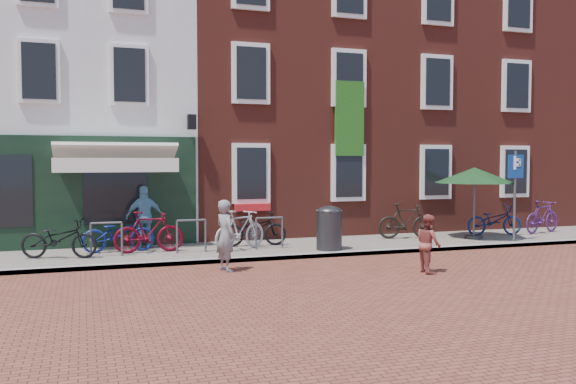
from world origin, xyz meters
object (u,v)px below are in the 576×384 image
object	(u,v)px
bicycle_6	(494,220)
parking_sign	(515,181)
bicycle_3	(240,230)
bicycle_7	(542,217)
cafe_person	(145,217)
bicycle_0	(59,239)
parasol	(475,172)
woman	(225,236)
boy	(429,243)
litter_bin	(329,226)
bicycle_2	(118,234)
bicycle_1	(149,232)
bicycle_5	(406,221)
bicycle_4	(254,229)

from	to	relation	value
bicycle_6	parking_sign	bearing A→B (deg)	174.90
bicycle_3	bicycle_7	size ratio (longest dim) A/B	1.00
cafe_person	bicycle_0	xyz separation A→B (m)	(-2.04, -1.02, -0.35)
parasol	bicycle_6	xyz separation A→B (m)	(1.01, 0.38, -1.46)
woman	boy	world-z (taller)	woman
litter_bin	woman	size ratio (longest dim) A/B	0.78
cafe_person	bicycle_7	size ratio (longest dim) A/B	0.96
woman	bicycle_2	distance (m)	3.51
parasol	woman	bearing A→B (deg)	-163.93
litter_bin	bicycle_2	size ratio (longest dim) A/B	0.68
litter_bin	bicycle_1	distance (m)	4.49
bicycle_3	bicycle_5	size ratio (longest dim) A/B	1.00
parasol	bicycle_4	size ratio (longest dim) A/B	1.32
boy	bicycle_4	bearing A→B (deg)	37.78
parasol	bicycle_4	distance (m)	6.66
bicycle_0	woman	bearing A→B (deg)	-106.67
cafe_person	parking_sign	bearing A→B (deg)	165.24
litter_bin	bicycle_4	distance (m)	2.06
bicycle_1	bicycle_2	distance (m)	0.78
bicycle_0	bicycle_3	distance (m)	4.29
bicycle_4	cafe_person	bearing A→B (deg)	83.96
bicycle_0	bicycle_6	xyz separation A→B (m)	(12.30, 0.36, 0.00)
woman	bicycle_6	world-z (taller)	woman
bicycle_4	bicycle_6	bearing A→B (deg)	-86.92
cafe_person	bicycle_7	xyz separation A→B (m)	(12.05, -0.64, -0.30)
parasol	bicycle_0	distance (m)	11.39
parking_sign	bicycle_7	distance (m)	2.75
bicycle_0	bicycle_5	xyz separation A→B (m)	(9.41, 0.58, 0.05)
bicycle_0	bicycle_1	distance (m)	2.07
cafe_person	bicycle_5	world-z (taller)	cafe_person
litter_bin	bicycle_6	bearing A→B (deg)	10.67
boy	bicycle_6	size ratio (longest dim) A/B	0.71
parking_sign	bicycle_6	xyz separation A→B (m)	(0.32, 1.29, -1.23)
bicycle_1	bicycle_0	bearing A→B (deg)	95.02
boy	bicycle_4	xyz separation A→B (m)	(-2.61, 4.34, -0.06)
litter_bin	bicycle_3	world-z (taller)	litter_bin
bicycle_1	bicycle_3	world-z (taller)	same
cafe_person	bicycle_1	world-z (taller)	cafe_person
bicycle_4	bicycle_5	size ratio (longest dim) A/B	1.03
cafe_person	bicycle_5	distance (m)	7.40
bicycle_6	bicycle_4	bearing A→B (deg)	97.76
woman	bicycle_7	size ratio (longest dim) A/B	0.90
parking_sign	cafe_person	size ratio (longest dim) A/B	1.56
parasol	bicycle_1	distance (m)	9.34
cafe_person	bicycle_4	world-z (taller)	cafe_person
bicycle_7	bicycle_6	bearing A→B (deg)	74.27
litter_bin	bicycle_0	bearing A→B (deg)	173.39
bicycle_2	bicycle_3	size ratio (longest dim) A/B	1.03
litter_bin	bicycle_1	world-z (taller)	litter_bin
bicycle_0	bicycle_4	world-z (taller)	same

